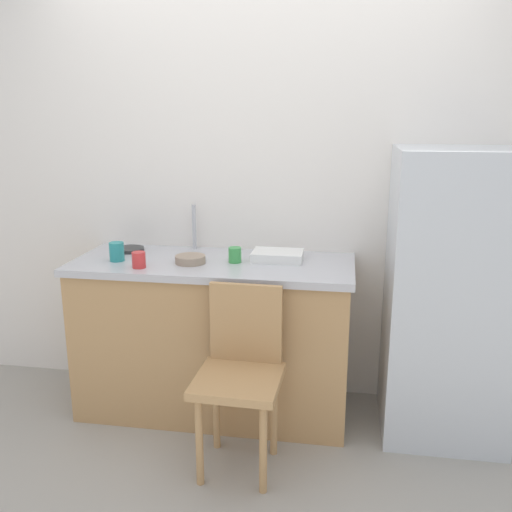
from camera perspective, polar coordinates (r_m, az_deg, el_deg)
The scene contains 13 objects.
ground_plane at distance 2.83m, azimuth -2.96°, elevation -22.14°, with size 8.00×8.00×0.00m, color #9E998E.
back_wall at distance 3.27m, azimuth 0.49°, elevation 7.69°, with size 4.80×0.10×2.60m, color white.
cabinet_base at distance 3.21m, azimuth -4.31°, elevation -8.61°, with size 1.51×0.60×0.86m, color tan.
countertop at distance 3.06m, azimuth -4.47°, elevation -0.84°, with size 1.55×0.64×0.04m, color #B7B7BC.
faucet at distance 3.30m, azimuth -6.43°, elevation 3.03°, with size 0.02×0.02×0.27m, color #B7B7BC.
refrigerator at distance 3.06m, azimuth 19.37°, elevation -3.92°, with size 0.63×0.61×1.53m, color silver.
chair at distance 2.69m, azimuth -1.61°, elevation -11.70°, with size 0.41×0.41×0.89m.
dish_tray at distance 3.05m, azimuth 2.27°, elevation 0.04°, with size 0.28×0.20×0.05m, color white.
terracotta_bowl at distance 3.01m, azimuth -6.84°, elevation -0.34°, with size 0.17×0.17×0.04m, color gray.
hotplate at distance 3.34m, azimuth -12.99°, elevation 0.67°, with size 0.17×0.17×0.02m, color #2D2D2D.
cup_red at distance 2.96m, azimuth -12.07°, elevation -0.40°, with size 0.07×0.07×0.08m, color red.
cup_teal at distance 3.12m, azimuth -14.26°, elevation 0.44°, with size 0.08×0.08×0.10m, color teal.
cup_green at distance 3.00m, azimuth -2.20°, elevation 0.11°, with size 0.07×0.07×0.08m, color green.
Camera 1 is at (0.50, -2.21, 1.69)m, focal length 38.52 mm.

